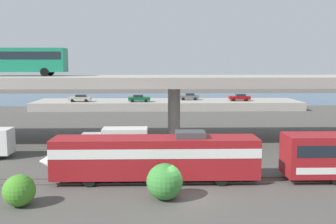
# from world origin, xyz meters

# --- Properties ---
(ground_plane) EXTENTS (260.00, 260.00, 0.00)m
(ground_plane) POSITION_xyz_m (0.00, 0.00, 0.00)
(ground_plane) COLOR #4C4944
(rail_strip_near) EXTENTS (110.00, 0.12, 0.12)m
(rail_strip_near) POSITION_xyz_m (0.00, 3.27, 0.06)
(rail_strip_near) COLOR #59544C
(rail_strip_near) RESTS_ON ground_plane
(rail_strip_far) EXTENTS (110.00, 0.12, 0.12)m
(rail_strip_far) POSITION_xyz_m (0.00, 4.73, 0.06)
(rail_strip_far) COLOR #59544C
(rail_strip_far) RESTS_ON ground_plane
(train_locomotive) EXTENTS (17.81, 3.04, 4.18)m
(train_locomotive) POSITION_xyz_m (-3.01, 4.00, 2.19)
(train_locomotive) COLOR maroon
(train_locomotive) RESTS_ON ground_plane
(highway_overpass) EXTENTS (96.00, 10.52, 8.12)m
(highway_overpass) POSITION_xyz_m (0.00, 20.00, 7.36)
(highway_overpass) COLOR #9E998E
(highway_overpass) RESTS_ON ground_plane
(transit_bus_on_overpass) EXTENTS (12.00, 2.68, 3.40)m
(transit_bus_on_overpass) POSITION_xyz_m (-19.29, 20.93, 10.18)
(transit_bus_on_overpass) COLOR #197A56
(transit_bus_on_overpass) RESTS_ON highway_overpass
(service_truck_east) EXTENTS (6.80, 2.46, 3.04)m
(service_truck_east) POSITION_xyz_m (-6.26, 12.26, 1.64)
(service_truck_east) COLOR #B7B7BC
(service_truck_east) RESTS_ON ground_plane
(pier_parking_lot) EXTENTS (56.34, 11.43, 1.71)m
(pier_parking_lot) POSITION_xyz_m (0.00, 55.00, 0.85)
(pier_parking_lot) COLOR #9E998E
(pier_parking_lot) RESTS_ON ground_plane
(parked_car_0) EXTENTS (4.52, 2.00, 1.50)m
(parked_car_0) POSITION_xyz_m (-5.95, 52.20, 2.48)
(parked_car_0) COLOR #0C4C26
(parked_car_0) RESTS_ON pier_parking_lot
(parked_car_1) EXTENTS (4.19, 1.87, 1.50)m
(parked_car_1) POSITION_xyz_m (4.79, 56.13, 2.48)
(parked_car_1) COLOR #515459
(parked_car_1) RESTS_ON pier_parking_lot
(parked_car_2) EXTENTS (4.45, 1.91, 1.50)m
(parked_car_2) POSITION_xyz_m (15.43, 53.81, 2.48)
(parked_car_2) COLOR maroon
(parked_car_2) RESTS_ON pier_parking_lot
(parked_car_3) EXTENTS (4.54, 1.95, 1.50)m
(parked_car_3) POSITION_xyz_m (-18.33, 52.89, 2.48)
(parked_car_3) COLOR #9E998C
(parked_car_3) RESTS_ON pier_parking_lot
(harbor_water) EXTENTS (140.00, 36.00, 0.01)m
(harbor_water) POSITION_xyz_m (0.00, 78.00, 0.00)
(harbor_water) COLOR #385B7A
(harbor_water) RESTS_ON ground_plane
(shrub_left) EXTENTS (2.18, 2.18, 2.18)m
(shrub_left) POSITION_xyz_m (-11.38, -1.19, 1.09)
(shrub_left) COLOR #428827
(shrub_left) RESTS_ON ground_plane
(shrub_right) EXTENTS (2.60, 2.60, 2.60)m
(shrub_right) POSITION_xyz_m (-1.49, -0.14, 1.30)
(shrub_right) COLOR #3A8537
(shrub_right) RESTS_ON ground_plane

